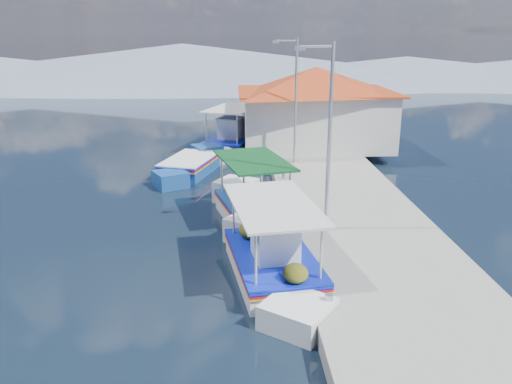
{
  "coord_description": "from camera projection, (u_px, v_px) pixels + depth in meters",
  "views": [
    {
      "loc": [
        1.58,
        -13.77,
        6.81
      ],
      "look_at": [
        2.35,
        3.58,
        1.3
      ],
      "focal_mm": 35.82,
      "sensor_mm": 36.0,
      "label": 1
    }
  ],
  "objects": [
    {
      "name": "ground",
      "position": [
        182.0,
        271.0,
        15.1
      ],
      "size": [
        160.0,
        160.0,
        0.0
      ],
      "primitive_type": "plane",
      "color": "black",
      "rests_on": "ground"
    },
    {
      "name": "quay",
      "position": [
        340.0,
        197.0,
        20.99
      ],
      "size": [
        5.0,
        44.0,
        0.5
      ],
      "primitive_type": "cube",
      "color": "gray",
      "rests_on": "ground"
    },
    {
      "name": "caique_far",
      "position": [
        233.0,
        142.0,
        30.26
      ],
      "size": [
        4.2,
        7.52,
        2.82
      ],
      "rotation": [
        0.0,
        0.0,
        0.37
      ],
      "color": "white",
      "rests_on": "ground"
    },
    {
      "name": "bollards",
      "position": [
        291.0,
        194.0,
        20.07
      ],
      "size": [
        0.2,
        17.2,
        0.3
      ],
      "color": "#A5A8AD",
      "rests_on": "quay"
    },
    {
      "name": "caique_blue_hull",
      "position": [
        190.0,
        167.0,
        25.43
      ],
      "size": [
        3.27,
        6.44,
        1.2
      ],
      "rotation": [
        0.0,
        0.0,
        0.3
      ],
      "color": "navy",
      "rests_on": "ground"
    },
    {
      "name": "harbor_building",
      "position": [
        315.0,
        105.0,
        28.81
      ],
      "size": [
        10.49,
        10.49,
        4.4
      ],
      "color": "silver",
      "rests_on": "quay"
    },
    {
      "name": "caique_green_canopy",
      "position": [
        254.0,
        210.0,
        19.07
      ],
      "size": [
        3.23,
        6.81,
        2.63
      ],
      "rotation": [
        0.0,
        0.0,
        -0.25
      ],
      "color": "white",
      "rests_on": "ground"
    },
    {
      "name": "main_caique",
      "position": [
        273.0,
        260.0,
        14.75
      ],
      "size": [
        2.93,
        7.46,
        2.49
      ],
      "rotation": [
        0.0,
        0.0,
        -0.16
      ],
      "color": "white",
      "rests_on": "ground"
    },
    {
      "name": "lamp_post_far",
      "position": [
        294.0,
        95.0,
        24.61
      ],
      "size": [
        1.21,
        0.14,
        6.0
      ],
      "color": "#A5A8AD",
      "rests_on": "quay"
    },
    {
      "name": "mountain_ridge",
      "position": [
        270.0,
        68.0,
        68.09
      ],
      "size": [
        171.4,
        96.0,
        5.5
      ],
      "color": "slate",
      "rests_on": "ground"
    },
    {
      "name": "lamp_post_near",
      "position": [
        327.0,
        129.0,
        16.04
      ],
      "size": [
        1.21,
        0.14,
        6.0
      ],
      "color": "#A5A8AD",
      "rests_on": "quay"
    }
  ]
}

